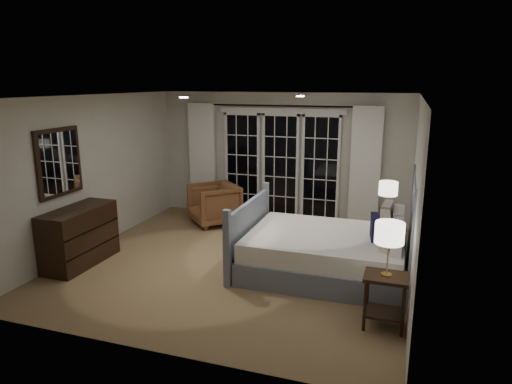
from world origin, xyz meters
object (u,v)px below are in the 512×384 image
(nightstand_left, at_px, (385,293))
(lamp_left, at_px, (390,234))
(armchair, at_px, (214,204))
(lamp_right, at_px, (388,189))
(dresser, at_px, (80,236))
(nightstand_right, at_px, (385,229))
(bed, at_px, (330,251))

(nightstand_left, xyz_separation_m, lamp_left, (0.00, 0.00, 0.70))
(nightstand_left, relative_size, lamp_left, 1.02)
(nightstand_left, relative_size, armchair, 0.72)
(lamp_right, xyz_separation_m, dresser, (-4.35, -1.97, -0.61))
(lamp_left, xyz_separation_m, lamp_right, (-0.12, 2.43, -0.06))
(nightstand_left, xyz_separation_m, nightstand_right, (-0.12, 2.43, -0.02))
(armchair, distance_m, dresser, 2.73)
(lamp_right, bearing_deg, lamp_left, -87.14)
(armchair, bearing_deg, bed, 11.72)
(nightstand_right, relative_size, lamp_right, 1.05)
(nightstand_left, height_order, nightstand_right, nightstand_left)
(lamp_left, distance_m, lamp_right, 2.43)
(lamp_left, bearing_deg, armchair, 138.69)
(nightstand_right, distance_m, dresser, 4.78)
(nightstand_right, relative_size, armchair, 0.69)
(bed, xyz_separation_m, lamp_right, (0.71, 1.15, 0.70))
(nightstand_left, distance_m, dresser, 4.50)
(nightstand_left, distance_m, lamp_left, 0.70)
(lamp_right, bearing_deg, dresser, -155.67)
(lamp_left, height_order, lamp_right, lamp_left)
(lamp_left, distance_m, armchair, 4.52)
(nightstand_right, height_order, lamp_right, lamp_right)
(lamp_left, bearing_deg, nightstand_right, 92.86)
(bed, bearing_deg, lamp_left, -56.89)
(nightstand_left, xyz_separation_m, dresser, (-4.47, 0.46, 0.03))
(nightstand_right, bearing_deg, lamp_right, -153.43)
(lamp_left, relative_size, armchair, 0.71)
(lamp_left, distance_m, dresser, 4.55)
(bed, relative_size, nightstand_right, 4.01)
(lamp_right, distance_m, dresser, 4.81)
(nightstand_right, xyz_separation_m, lamp_left, (0.12, -2.43, 0.72))
(bed, bearing_deg, armchair, 146.45)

